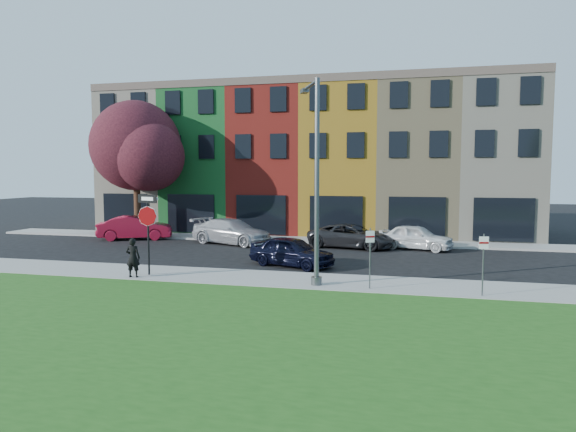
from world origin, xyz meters
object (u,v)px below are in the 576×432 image
(man, at_px, (133,258))
(street_lamp, at_px, (315,182))
(sedan_near, at_px, (292,251))
(stop_sign, at_px, (148,218))

(man, bearing_deg, street_lamp, 177.36)
(sedan_near, bearing_deg, man, 150.22)
(stop_sign, distance_m, man, 1.69)
(street_lamp, bearing_deg, stop_sign, 155.08)
(man, relative_size, street_lamp, 0.21)
(man, height_order, sedan_near, man)
(man, xyz_separation_m, street_lamp, (7.28, 0.55, 3.03))
(man, relative_size, sedan_near, 0.36)
(stop_sign, distance_m, sedan_near, 6.63)
(sedan_near, distance_m, street_lamp, 5.39)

